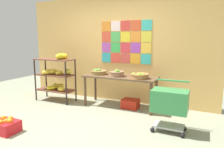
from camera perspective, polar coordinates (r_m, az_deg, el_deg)
The scene contains 10 objects.
ground at distance 3.94m, azimuth -10.91°, elevation -13.96°, with size 9.65×9.65×0.00m, color gray.
back_wall_with_art at distance 5.23m, azimuth 0.69°, elevation 6.87°, with size 5.00×0.07×2.63m.
banana_shelf_unit at distance 5.40m, azimuth -15.04°, elevation -0.08°, with size 1.01×0.54×1.23m.
display_table at distance 4.76m, azimuth 2.22°, elevation -1.64°, with size 1.71×0.61×0.73m.
fruit_basket_left at distance 4.98m, azimuth -3.70°, elevation 0.56°, with size 0.39×0.39×0.14m.
fruit_basket_centre at distance 4.48m, azimuth 7.73°, elevation -0.44°, with size 0.40×0.40×0.14m.
fruit_basket_back_right at distance 4.70m, azimuth 1.33°, elevation 0.25°, with size 0.34×0.34×0.17m.
produce_crate_under_table at distance 4.80m, azimuth 5.09°, elevation -8.18°, with size 0.37×0.29×0.21m, color #B41F10.
orange_crate_foreground at distance 4.05m, azimuth -27.44°, elevation -12.53°, with size 0.46×0.33×0.26m.
shopping_cart at distance 3.63m, azimuth 15.66°, elevation -7.62°, with size 0.59×0.42×0.87m.
Camera 1 is at (2.16, -2.91, 1.56)m, focal length 33.07 mm.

